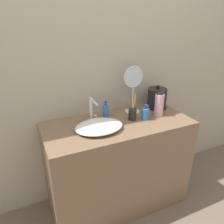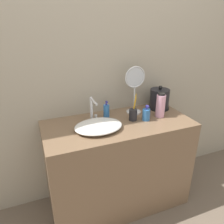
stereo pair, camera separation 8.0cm
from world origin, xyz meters
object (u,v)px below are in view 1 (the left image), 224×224
at_px(shampoo_bottle, 159,104).
at_px(vanity_mirror, 133,86).
at_px(electric_kettle, 157,99).
at_px(faucet, 92,108).
at_px(toothbrush_cup, 133,114).
at_px(lotion_bottle, 106,111).
at_px(mouthwash_bottle, 145,114).

xyz_separation_m(shampoo_bottle, vanity_mirror, (-0.16, 0.16, 0.13)).
height_order(electric_kettle, vanity_mirror, vanity_mirror).
relative_size(faucet, shampoo_bottle, 0.95).
relative_size(toothbrush_cup, vanity_mirror, 0.55).
relative_size(lotion_bottle, shampoo_bottle, 0.71).
height_order(faucet, toothbrush_cup, toothbrush_cup).
relative_size(electric_kettle, vanity_mirror, 0.53).
bearing_deg(shampoo_bottle, toothbrush_cup, 176.03).
bearing_deg(mouthwash_bottle, toothbrush_cup, 158.66).
relative_size(mouthwash_bottle, vanity_mirror, 0.32).
xyz_separation_m(lotion_bottle, mouthwash_bottle, (0.28, -0.17, -0.01)).
xyz_separation_m(faucet, mouthwash_bottle, (0.40, -0.14, -0.06)).
xyz_separation_m(faucet, toothbrush_cup, (0.30, -0.10, -0.06)).
distance_m(faucet, lotion_bottle, 0.14).
relative_size(toothbrush_cup, lotion_bottle, 1.54).
xyz_separation_m(toothbrush_cup, mouthwash_bottle, (0.10, -0.04, -0.00)).
height_order(electric_kettle, toothbrush_cup, toothbrush_cup).
bearing_deg(vanity_mirror, lotion_bottle, -177.52).
distance_m(toothbrush_cup, shampoo_bottle, 0.25).
height_order(electric_kettle, lotion_bottle, electric_kettle).
distance_m(electric_kettle, lotion_bottle, 0.51).
bearing_deg(electric_kettle, faucet, -177.04).
bearing_deg(faucet, electric_kettle, 2.96).
height_order(mouthwash_bottle, vanity_mirror, vanity_mirror).
bearing_deg(shampoo_bottle, mouthwash_bottle, -171.56).
bearing_deg(toothbrush_cup, lotion_bottle, 144.65).
bearing_deg(faucet, toothbrush_cup, -18.73).
distance_m(faucet, vanity_mirror, 0.40).
height_order(lotion_bottle, mouthwash_bottle, lotion_bottle).
xyz_separation_m(electric_kettle, mouthwash_bottle, (-0.23, -0.17, -0.04)).
relative_size(faucet, electric_kettle, 0.91).
xyz_separation_m(electric_kettle, lotion_bottle, (-0.51, -0.01, -0.03)).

